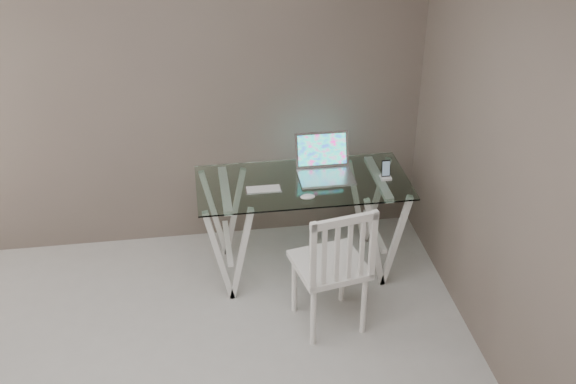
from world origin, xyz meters
The scene contains 7 objects.
room centered at (-0.06, 0.02, 1.72)m, with size 4.50×4.52×2.71m.
desk centered at (1.00, 1.68, 0.38)m, with size 1.50×0.70×0.75m.
chair centered at (1.09, 0.97, 0.53)m, with size 0.52×0.52×0.96m.
laptop centered at (1.17, 1.78, 0.81)m, with size 0.39×0.36×0.27m.
keyboard centered at (0.71, 1.61, 0.75)m, with size 0.25×0.11×0.01m, color silver.
mouse centered at (0.99, 1.44, 0.76)m, with size 0.10×0.06×0.03m, color white.
phone_dock centered at (1.59, 1.64, 0.78)m, with size 0.07×0.07×0.14m.
Camera 1 is at (0.25, -2.69, 3.26)m, focal length 45.00 mm.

